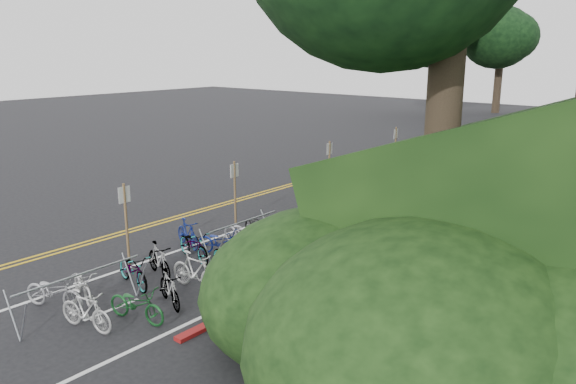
# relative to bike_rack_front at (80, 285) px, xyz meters

# --- Properties ---
(ground) EXTENTS (120.00, 120.00, 0.00)m
(ground) POSITION_rel_bike_rack_front_xyz_m (-2.93, 2.70, -0.87)
(ground) COLOR black
(ground) RESTS_ON ground
(road_markings) EXTENTS (7.47, 80.00, 0.01)m
(road_markings) POSITION_rel_bike_rack_front_xyz_m (-2.30, 12.80, -0.86)
(road_markings) COLOR gold
(road_markings) RESTS_ON ground
(red_curb) EXTENTS (0.25, 28.00, 0.10)m
(red_curb) POSITION_rel_bike_rack_front_xyz_m (2.77, 14.70, -0.82)
(red_curb) COLOR maroon
(red_curb) RESTS_ON ground
(bike_rack_front) EXTENTS (1.14, 3.37, 1.16)m
(bike_rack_front) POSITION_rel_bike_rack_front_xyz_m (0.00, 0.00, 0.00)
(bike_rack_front) COLOR #9A9EA7
(bike_rack_front) RESTS_ON ground
(bike_racks_rest) EXTENTS (1.14, 23.00, 1.17)m
(bike_racks_rest) POSITION_rel_bike_rack_front_xyz_m (0.07, 15.70, -0.01)
(bike_racks_rest) COLOR #9A9EA7
(bike_racks_rest) RESTS_ON ground
(signpost_near) EXTENTS (0.08, 0.40, 2.60)m
(signpost_near) POSITION_rel_bike_rack_front_xyz_m (-2.10, 2.81, 0.61)
(signpost_near) COLOR brown
(signpost_near) RESTS_ON ground
(signposts_rest) EXTENTS (0.08, 18.40, 2.50)m
(signposts_rest) POSITION_rel_bike_rack_front_xyz_m (-2.33, 16.70, 0.56)
(signposts_rest) COLOR brown
(signposts_rest) RESTS_ON ground
(bike_front) EXTENTS (0.88, 1.65, 0.96)m
(bike_front) POSITION_rel_bike_rack_front_xyz_m (-1.96, 5.05, -0.39)
(bike_front) COLOR navy
(bike_front) RESTS_ON ground
(bike_valet) EXTENTS (3.27, 9.27, 1.07)m
(bike_valet) POSITION_rel_bike_rack_front_xyz_m (0.05, 3.60, -0.40)
(bike_valet) COLOR #9E9EA3
(bike_valet) RESTS_ON ground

